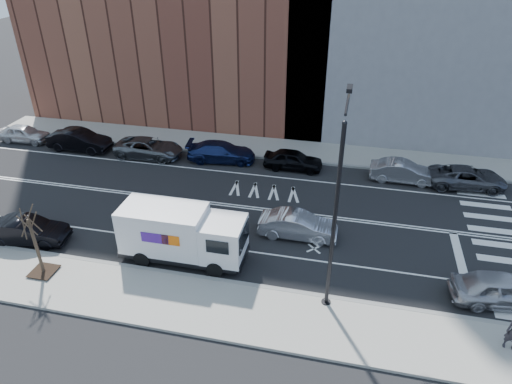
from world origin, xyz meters
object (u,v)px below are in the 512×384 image
at_px(fedex_van, 182,234).
at_px(driving_sedan, 298,225).
at_px(far_parked_a, 24,134).
at_px(near_parked_front, 502,289).
at_px(far_parked_b, 79,140).

relative_size(fedex_van, driving_sedan, 1.49).
height_order(far_parked_a, driving_sedan, driving_sedan).
bearing_deg(fedex_van, near_parked_front, 0.26).
bearing_deg(driving_sedan, far_parked_a, 70.70).
height_order(fedex_van, driving_sedan, fedex_van).
height_order(driving_sedan, near_parked_front, near_parked_front).
relative_size(driving_sedan, near_parked_front, 0.96).
xyz_separation_m(far_parked_a, far_parked_b, (5.23, -0.44, 0.11)).
xyz_separation_m(far_parked_b, near_parked_front, (28.07, -10.87, -0.03)).
bearing_deg(far_parked_a, driving_sedan, -110.46).
xyz_separation_m(fedex_van, driving_sedan, (5.56, 3.29, -0.84)).
distance_m(fedex_van, far_parked_b, 16.77).
bearing_deg(fedex_van, far_parked_a, 147.13).
distance_m(fedex_van, near_parked_front, 15.46).
bearing_deg(fedex_van, driving_sedan, 30.37).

